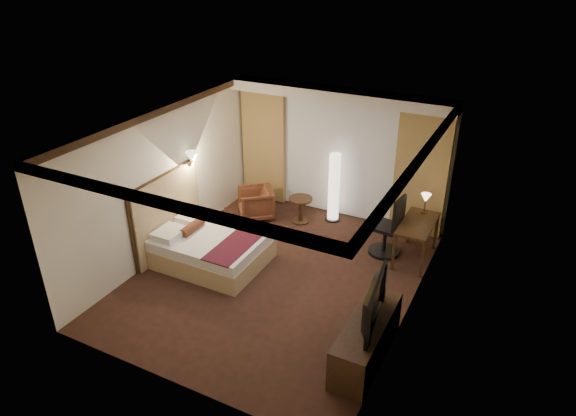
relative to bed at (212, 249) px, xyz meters
The scene contains 21 objects.
floor 1.30m from the bed, ahead, with size 4.50×5.50×0.01m, color black.
ceiling 2.74m from the bed, ahead, with size 4.50×5.50×0.01m, color white.
back_wall 3.31m from the bed, 66.18° to the left, with size 4.50×0.02×2.70m, color white.
left_wall 1.47m from the bed, behind, with size 0.02×5.50×2.70m, color white.
right_wall 3.68m from the bed, ahead, with size 0.02×5.50×2.70m, color white.
crown_molding 2.69m from the bed, ahead, with size 4.50×5.50×0.12m, color black, non-canonical shape.
soffit 3.72m from the bed, 64.19° to the left, with size 4.50×0.50×0.20m, color white.
curtain_sheer 3.21m from the bed, 65.57° to the left, with size 2.48×0.04×2.45m, color silver.
curtain_left_drape 2.93m from the bed, 99.06° to the left, with size 1.00×0.14×2.45m, color tan.
curtain_right_drape 4.15m from the bed, 42.59° to the left, with size 1.00×0.14×2.45m, color tan.
wall_sconce 1.74m from the bed, 138.81° to the left, with size 0.24×0.24×0.24m, color white, non-canonical shape.
bed is the anchor object (origin of this frame).
headboard 1.05m from the bed, behind, with size 0.12×1.74×1.50m, color tan, non-canonical shape.
armchair 1.87m from the bed, 95.34° to the left, with size 0.68×0.64×0.70m, color #4F2117.
side_table 2.22m from the bed, 70.18° to the left, with size 0.49×0.49×0.54m, color black, non-canonical shape.
floor_lamp 2.84m from the bed, 61.93° to the left, with size 0.31×0.31×1.47m, color white, non-canonical shape.
desk 3.66m from the bed, 28.53° to the left, with size 0.55×1.15×0.75m, color black, non-canonical shape.
desk_lamp 3.93m from the bed, 34.03° to the left, with size 0.18×0.18×0.34m, color #FFD899, non-canonical shape.
office_chair 3.18m from the bed, 32.52° to the left, with size 0.57×0.57×1.19m, color black, non-canonical shape.
dresser 3.43m from the bed, 17.92° to the right, with size 0.50×1.63×0.63m, color black, non-canonical shape.
television 3.47m from the bed, 18.07° to the right, with size 1.16×0.67×0.15m, color black.
Camera 1 is at (3.50, -6.48, 5.10)m, focal length 32.00 mm.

